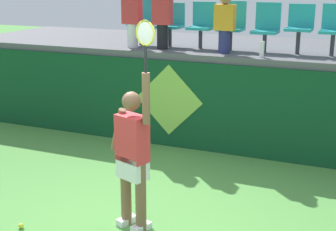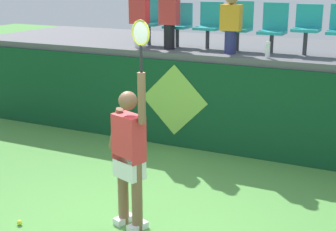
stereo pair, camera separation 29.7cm
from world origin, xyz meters
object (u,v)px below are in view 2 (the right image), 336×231
Objects in this scene: water_bottle at (268,50)px; stadium_chair_2 at (209,23)px; stadium_chair_0 at (151,19)px; stadium_chair_5 at (307,26)px; stadium_chair_1 at (179,23)px; spectator_0 at (231,22)px; tennis_ball at (20,223)px; stadium_chair_3 at (239,24)px; tennis_player at (129,153)px; spectator_2 at (139,16)px; spectator_1 at (169,17)px; stadium_chair_4 at (274,26)px.

stadium_chair_2 reaches higher than water_bottle.
stadium_chair_0 is 2.97m from stadium_chair_5.
stadium_chair_1 is 1.27m from spectator_0.
stadium_chair_0 is 1.09× the size of stadium_chair_2.
tennis_ball is at bearing -118.14° from water_bottle.
stadium_chair_0 is 1.78m from stadium_chair_3.
stadium_chair_5 is at bearing 60.48° from tennis_ball.
spectator_0 reaches higher than tennis_ball.
tennis_player is 3.02× the size of stadium_chair_5.
stadium_chair_2 and stadium_chair_5 have the same top height.
water_bottle is at bearing -14.72° from stadium_chair_0.
stadium_chair_2 is at bearing 20.19° from spectator_2.
stadium_chair_2 is at bearing 97.60° from tennis_player.
stadium_chair_3 is at bearing 179.56° from stadium_chair_5.
stadium_chair_1 is at bearing 36.32° from spectator_2.
stadium_chair_5 is at bearing 8.41° from spectator_2.
stadium_chair_3 is 1.03× the size of stadium_chair_5.
stadium_chair_1 is 0.96× the size of stadium_chair_2.
spectator_2 is (-0.60, -0.02, -0.01)m from spectator_1.
spectator_2 is (0.00, -0.45, 0.08)m from stadium_chair_0.
spectator_1 is at bearing 88.10° from tennis_ball.
stadium_chair_4 is at bearing 0.22° from stadium_chair_1.
tennis_ball is 4.71m from spectator_0.
spectator_1 reaches higher than tennis_ball.
water_bottle is 1.46m from stadium_chair_2.
spectator_2 is (-1.72, 3.39, 1.29)m from tennis_player.
spectator_1 is at bearing 1.98° from spectator_2.
stadium_chair_4 is 0.76× the size of spectator_1.
spectator_0 reaches higher than tennis_player.
tennis_player is 2.98× the size of stadium_chair_4.
stadium_chair_3 is 1.02× the size of stadium_chair_4.
stadium_chair_2 is at bearing -0.18° from stadium_chair_0.
stadium_chair_3 reaches higher than stadium_chair_2.
stadium_chair_3 is 0.78× the size of spectator_2.
tennis_ball is 0.06× the size of spectator_2.
spectator_1 is at bearing -160.10° from stadium_chair_3.
stadium_chair_5 is at bearing 53.09° from water_bottle.
stadium_chair_2 is at bearing -179.72° from stadium_chair_3.
tennis_player is 4.02m from spectator_2.
stadium_chair_4 reaches higher than stadium_chair_1.
tennis_ball is 0.08× the size of stadium_chair_3.
stadium_chair_2 is (0.74, 4.42, 2.09)m from tennis_ball.
stadium_chair_3 is at bearing -179.90° from stadium_chair_4.
tennis_player reaches higher than stadium_chair_1.
spectator_2 is (-0.47, 3.97, 2.21)m from tennis_ball.
stadium_chair_0 is 0.88× the size of spectator_0.
water_bottle is at bearing -18.93° from stadium_chair_1.
spectator_1 reaches higher than stadium_chair_1.
stadium_chair_3 is (0.06, 3.84, 1.18)m from tennis_player.
stadium_chair_0 is at bearing 114.13° from tennis_player.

